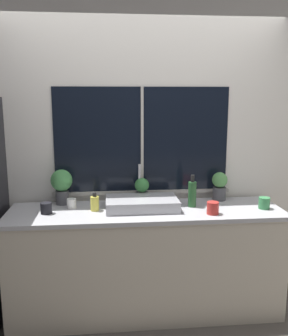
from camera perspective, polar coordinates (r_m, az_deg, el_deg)
name	(u,v)px	position (r m, az deg, el deg)	size (l,w,h in m)	color
ground_plane	(150,330)	(3.23, 0.87, -23.51)	(14.00, 14.00, 0.00)	#4C4742
wall_back	(142,150)	(3.36, -0.35, 2.76)	(8.00, 0.09, 2.70)	silver
counter	(146,261)	(3.27, 0.28, -13.95)	(2.26, 0.62, 0.91)	beige
sink	(142,203)	(3.12, -0.35, -5.39)	(0.59, 0.41, 0.34)	#ADADB2
potted_plant_left	(62,183)	(3.28, -12.44, -2.32)	(0.19, 0.19, 0.30)	#4C4C51
potted_plant_center	(142,189)	(3.29, -0.32, -3.29)	(0.13, 0.13, 0.22)	#4C4C51
potted_plant_right	(220,185)	(3.42, 11.44, -2.58)	(0.14, 0.14, 0.25)	#4C4C51
soap_bottle	(95,203)	(3.09, -7.52, -5.34)	(0.07, 0.07, 0.15)	#DBD14C
bottle_tall	(192,194)	(3.18, 7.36, -3.88)	(0.07, 0.07, 0.27)	#235128
mug_white	(72,203)	(3.19, -10.98, -5.31)	(0.08, 0.08, 0.08)	white
mug_green	(264,203)	(3.27, 17.84, -5.11)	(0.09, 0.09, 0.10)	#38844C
mug_red	(213,208)	(3.03, 10.43, -6.02)	(0.09, 0.09, 0.10)	#B72D28
mug_black	(46,208)	(3.09, -14.68, -5.94)	(0.09, 0.09, 0.09)	black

